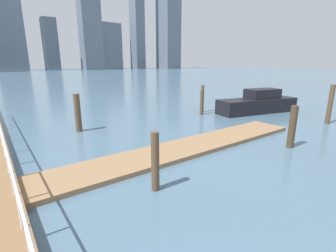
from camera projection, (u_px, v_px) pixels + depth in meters
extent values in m
plane|color=slate|center=(54.00, 121.00, 16.43)|extent=(300.00, 300.00, 0.00)
cube|color=#93704C|center=(184.00, 148.00, 10.87)|extent=(13.72, 2.00, 0.18)
cylinder|color=white|center=(19.00, 206.00, 5.08)|extent=(0.06, 0.06, 1.05)
cylinder|color=white|center=(12.00, 177.00, 6.37)|extent=(0.06, 0.06, 1.05)
cylinder|color=white|center=(7.00, 157.00, 7.66)|extent=(0.06, 0.06, 1.05)
cylinder|color=white|center=(3.00, 144.00, 8.96)|extent=(0.06, 0.06, 1.05)
cylinder|color=white|center=(1.00, 133.00, 10.25)|extent=(0.06, 0.06, 1.05)
cylinder|color=white|center=(8.00, 158.00, 6.24)|extent=(0.06, 26.62, 0.06)
cylinder|color=#473826|center=(292.00, 127.00, 11.07)|extent=(0.31, 0.31, 1.96)
cylinder|color=brown|center=(202.00, 99.00, 19.06)|extent=(0.25, 0.25, 2.12)
cylinder|color=brown|center=(155.00, 162.00, 7.30)|extent=(0.25, 0.25, 1.86)
cylinder|color=brown|center=(330.00, 104.00, 15.38)|extent=(0.29, 0.29, 2.48)
cylinder|color=brown|center=(78.00, 113.00, 13.64)|extent=(0.34, 0.34, 2.14)
cylinder|color=brown|center=(202.00, 103.00, 18.12)|extent=(0.26, 0.26, 1.81)
cube|color=black|center=(257.00, 106.00, 19.00)|extent=(6.82, 3.23, 1.09)
cube|color=black|center=(262.00, 94.00, 18.93)|extent=(2.83, 1.97, 0.73)
cube|color=slate|center=(5.00, 10.00, 112.62)|extent=(13.62, 7.71, 54.85)
cube|color=slate|center=(50.00, 44.00, 125.68)|extent=(6.88, 7.40, 25.58)
cube|color=slate|center=(89.00, 12.00, 118.12)|extent=(10.00, 7.27, 54.50)
cube|color=slate|center=(109.00, 46.00, 141.75)|extent=(14.12, 7.87, 25.51)
cube|color=slate|center=(169.00, 30.00, 148.91)|extent=(12.23, 11.89, 46.27)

